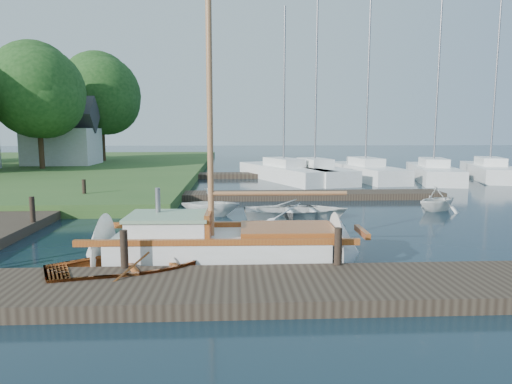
{
  "coord_description": "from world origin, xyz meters",
  "views": [
    {
      "loc": [
        -0.72,
        -14.36,
        3.16
      ],
      "look_at": [
        0.0,
        0.0,
        1.2
      ],
      "focal_mm": 32.0,
      "sensor_mm": 36.0,
      "label": 1
    }
  ],
  "objects_px": {
    "house_c": "(62,138)",
    "marina_boat_3": "(365,170)",
    "mooring_post_4": "(32,209)",
    "marina_boat_5": "(490,170)",
    "marina_boat_2": "(315,172)",
    "mooring_post_1": "(124,249)",
    "mooring_post_2": "(338,246)",
    "tree_7": "(101,94)",
    "tender_d": "(438,197)",
    "marina_boat_1": "(284,171)",
    "marina_boat_4": "(433,171)",
    "tree_3": "(38,91)",
    "sailboat": "(227,249)",
    "tender_c": "(296,209)",
    "tender_b": "(211,201)",
    "dinghy": "(141,259)",
    "mooring_post_5": "(84,189)"
  },
  "relations": [
    {
      "from": "house_c",
      "to": "marina_boat_3",
      "type": "bearing_deg",
      "value": -18.9
    },
    {
      "from": "mooring_post_4",
      "to": "marina_boat_5",
      "type": "distance_m",
      "value": 27.15
    },
    {
      "from": "mooring_post_4",
      "to": "marina_boat_2",
      "type": "height_order",
      "value": "marina_boat_2"
    },
    {
      "from": "mooring_post_1",
      "to": "marina_boat_3",
      "type": "bearing_deg",
      "value": 61.11
    },
    {
      "from": "mooring_post_2",
      "to": "mooring_post_4",
      "type": "height_order",
      "value": "same"
    },
    {
      "from": "marina_boat_3",
      "to": "tree_7",
      "type": "height_order",
      "value": "marina_boat_3"
    },
    {
      "from": "marina_boat_5",
      "to": "mooring_post_2",
      "type": "bearing_deg",
      "value": 160.17
    },
    {
      "from": "tender_d",
      "to": "tree_7",
      "type": "bearing_deg",
      "value": 11.1
    },
    {
      "from": "marina_boat_1",
      "to": "marina_boat_4",
      "type": "height_order",
      "value": "marina_boat_4"
    },
    {
      "from": "tree_7",
      "to": "tree_3",
      "type": "bearing_deg",
      "value": -104.04
    },
    {
      "from": "marina_boat_1",
      "to": "tree_7",
      "type": "relative_size",
      "value": 1.13
    },
    {
      "from": "tender_d",
      "to": "marina_boat_2",
      "type": "xyz_separation_m",
      "value": [
        -2.94,
        10.9,
        0.04
      ]
    },
    {
      "from": "tender_d",
      "to": "marina_boat_3",
      "type": "bearing_deg",
      "value": -31.16
    },
    {
      "from": "sailboat",
      "to": "house_c",
      "type": "xyz_separation_m",
      "value": [
        -13.12,
        25.75,
        2.24
      ]
    },
    {
      "from": "mooring_post_4",
      "to": "tree_7",
      "type": "xyz_separation_m",
      "value": [
        -5.0,
        26.05,
        5.5
      ]
    },
    {
      "from": "tender_c",
      "to": "tree_7",
      "type": "height_order",
      "value": "tree_7"
    },
    {
      "from": "marina_boat_1",
      "to": "marina_boat_3",
      "type": "xyz_separation_m",
      "value": [
        5.33,
        0.31,
        0.01
      ]
    },
    {
      "from": "tender_c",
      "to": "marina_boat_4",
      "type": "bearing_deg",
      "value": -40.52
    },
    {
      "from": "tender_b",
      "to": "tender_c",
      "type": "height_order",
      "value": "tender_b"
    },
    {
      "from": "marina_boat_2",
      "to": "mooring_post_1",
      "type": "bearing_deg",
      "value": 144.22
    },
    {
      "from": "marina_boat_1",
      "to": "mooring_post_4",
      "type": "bearing_deg",
      "value": 124.9
    },
    {
      "from": "mooring_post_2",
      "to": "marina_boat_2",
      "type": "distance_m",
      "value": 19.13
    },
    {
      "from": "mooring_post_2",
      "to": "dinghy",
      "type": "bearing_deg",
      "value": 175.94
    },
    {
      "from": "mooring_post_5",
      "to": "sailboat",
      "type": "distance_m",
      "value": 10.68
    },
    {
      "from": "mooring_post_5",
      "to": "tender_c",
      "type": "distance_m",
      "value": 9.2
    },
    {
      "from": "marina_boat_2",
      "to": "tender_b",
      "type": "bearing_deg",
      "value": 138.35
    },
    {
      "from": "mooring_post_1",
      "to": "tree_7",
      "type": "distance_m",
      "value": 32.79
    },
    {
      "from": "tree_7",
      "to": "mooring_post_5",
      "type": "bearing_deg",
      "value": -76.64
    },
    {
      "from": "mooring_post_4",
      "to": "tender_b",
      "type": "bearing_deg",
      "value": 23.25
    },
    {
      "from": "marina_boat_3",
      "to": "marina_boat_4",
      "type": "bearing_deg",
      "value": -109.97
    },
    {
      "from": "mooring_post_2",
      "to": "dinghy",
      "type": "relative_size",
      "value": 0.21
    },
    {
      "from": "tender_b",
      "to": "sailboat",
      "type": "bearing_deg",
      "value": -170.4
    },
    {
      "from": "dinghy",
      "to": "marina_boat_2",
      "type": "relative_size",
      "value": 0.34
    },
    {
      "from": "marina_boat_2",
      "to": "tree_7",
      "type": "bearing_deg",
      "value": 39.01
    },
    {
      "from": "dinghy",
      "to": "marina_boat_4",
      "type": "xyz_separation_m",
      "value": [
        14.61,
        18.39,
        0.18
      ]
    },
    {
      "from": "mooring_post_4",
      "to": "marina_boat_4",
      "type": "height_order",
      "value": "marina_boat_4"
    },
    {
      "from": "mooring_post_4",
      "to": "tender_c",
      "type": "relative_size",
      "value": 0.22
    },
    {
      "from": "mooring_post_2",
      "to": "mooring_post_5",
      "type": "bearing_deg",
      "value": 130.36
    },
    {
      "from": "mooring_post_4",
      "to": "marina_boat_2",
      "type": "distance_m",
      "value": 17.98
    },
    {
      "from": "tender_d",
      "to": "tender_b",
      "type": "bearing_deg",
      "value": 65.46
    },
    {
      "from": "tender_c",
      "to": "marina_boat_4",
      "type": "xyz_separation_m",
      "value": [
        10.37,
        12.15,
        0.19
      ]
    },
    {
      "from": "mooring_post_1",
      "to": "mooring_post_4",
      "type": "xyz_separation_m",
      "value": [
        -4.0,
        5.0,
        0.0
      ]
    },
    {
      "from": "mooring_post_4",
      "to": "tender_b",
      "type": "distance_m",
      "value": 5.92
    },
    {
      "from": "dinghy",
      "to": "marina_boat_2",
      "type": "distance_m",
      "value": 19.92
    },
    {
      "from": "tender_b",
      "to": "tree_3",
      "type": "height_order",
      "value": "tree_3"
    },
    {
      "from": "marina_boat_4",
      "to": "tree_3",
      "type": "height_order",
      "value": "marina_boat_4"
    },
    {
      "from": "mooring_post_1",
      "to": "tender_c",
      "type": "distance_m",
      "value": 7.96
    },
    {
      "from": "tree_7",
      "to": "mooring_post_4",
      "type": "bearing_deg",
      "value": -79.14
    },
    {
      "from": "sailboat",
      "to": "dinghy",
      "type": "bearing_deg",
      "value": -151.41
    },
    {
      "from": "mooring_post_5",
      "to": "tree_7",
      "type": "bearing_deg",
      "value": 103.36
    }
  ]
}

